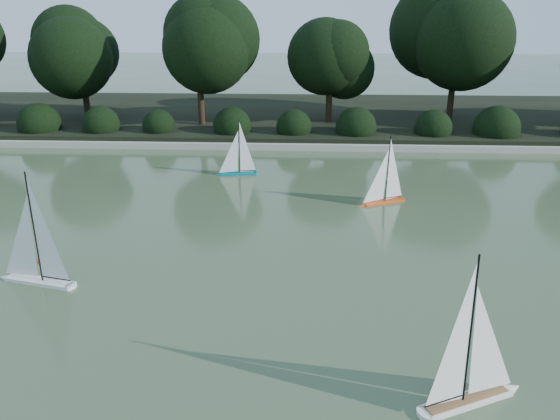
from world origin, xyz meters
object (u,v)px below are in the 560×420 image
Objects in this scene: sailboat_orange at (380,193)px; sailboat_white_a at (31,265)px; sailboat_white_b at (477,379)px; sailboat_teal at (235,166)px; race_buoy at (43,262)px.

sailboat_white_a is at bearing -146.80° from sailboat_orange.
sailboat_white_b is (5.83, -2.33, -0.01)m from sailboat_white_a.
sailboat_teal is at bearing 150.08° from sailboat_orange.
sailboat_orange is 1.05× the size of sailboat_teal.
sailboat_white_b reaches higher than sailboat_orange.
race_buoy is at bearing 105.10° from sailboat_white_a.
race_buoy is (-5.77, -2.99, -0.24)m from sailboat_orange.
sailboat_orange is (5.59, 3.66, -0.05)m from sailboat_white_a.
sailboat_white_b is 5.99m from sailboat_orange.
race_buoy is at bearing 153.50° from sailboat_white_b.
sailboat_white_a reaches higher than sailboat_teal.
sailboat_teal is (2.34, 5.53, -0.06)m from sailboat_white_a.
sailboat_teal is at bearing 62.61° from race_buoy.
sailboat_white_a is at bearing 158.24° from sailboat_white_b.
sailboat_orange is 3.75m from sailboat_teal.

